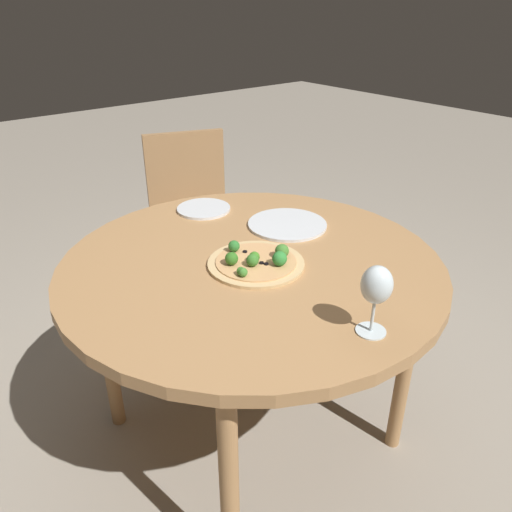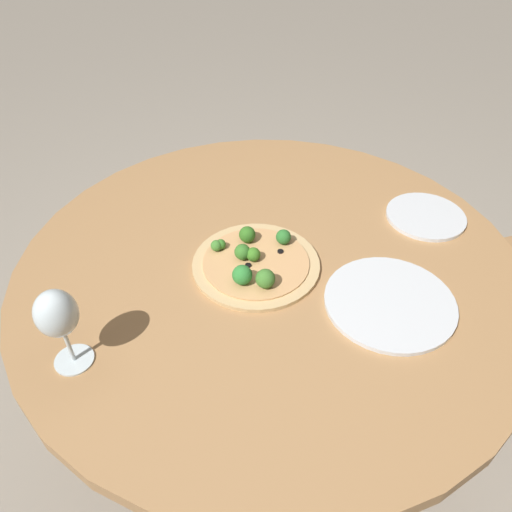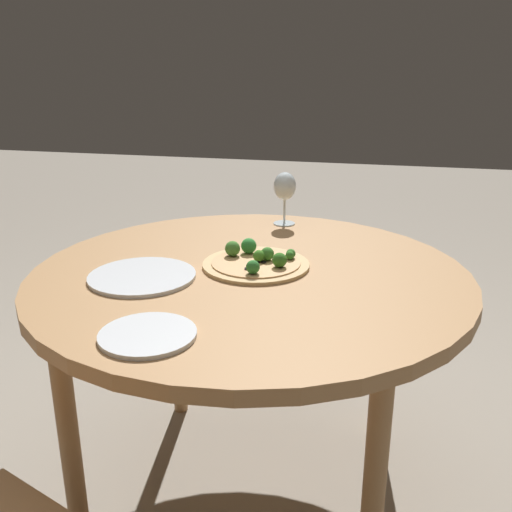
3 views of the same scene
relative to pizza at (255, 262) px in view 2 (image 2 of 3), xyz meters
The scene contains 6 objects.
ground_plane 0.74m from the pizza, 103.82° to the right, with size 12.00×12.00×0.00m, color gray.
dining_table 0.08m from the pizza, 103.82° to the right, with size 1.17×1.17×0.73m.
pizza is the anchor object (origin of this frame).
wine_glass 0.45m from the pizza, 90.50° to the left, with size 0.08×0.08×0.18m.
plate_near 0.31m from the pizza, 149.66° to the right, with size 0.28×0.28×0.01m.
plate_far 0.48m from the pizza, 104.39° to the right, with size 0.20×0.20×0.01m.
Camera 2 is at (-0.66, 0.55, 1.50)m, focal length 35.00 mm.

